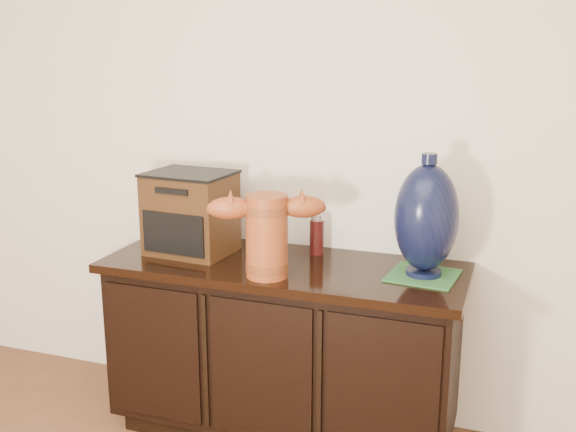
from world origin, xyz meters
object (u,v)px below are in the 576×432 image
at_px(sideboard, 283,347).
at_px(tv_radio, 191,213).
at_px(terracotta_vessel, 267,231).
at_px(spray_can, 317,234).
at_px(lamp_base, 426,218).

bearing_deg(sideboard, tv_radio, 177.79).
distance_m(terracotta_vessel, spray_can, 0.36).
relative_size(lamp_base, spray_can, 2.71).
distance_m(tv_radio, lamp_base, 0.98).
bearing_deg(terracotta_vessel, spray_can, 50.10).
xyz_separation_m(tv_radio, lamp_base, (0.97, 0.01, 0.06)).
xyz_separation_m(sideboard, lamp_base, (0.56, 0.03, 0.60)).
bearing_deg(lamp_base, terracotta_vessel, -160.78).
bearing_deg(terracotta_vessel, tv_radio, 131.92).
height_order(sideboard, terracotta_vessel, terracotta_vessel).
relative_size(tv_radio, spray_can, 2.13).
bearing_deg(lamp_base, spray_can, 163.36).
bearing_deg(sideboard, spray_can, 62.61).
xyz_separation_m(tv_radio, spray_can, (0.51, 0.15, -0.09)).
relative_size(tv_radio, lamp_base, 0.79).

